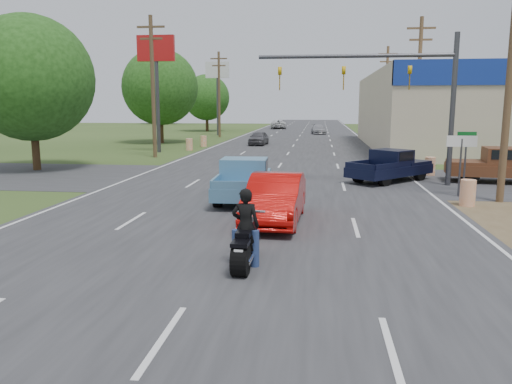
# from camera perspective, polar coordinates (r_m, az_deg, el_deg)

# --- Properties ---
(ground) EXTENTS (200.00, 200.00, 0.00)m
(ground) POSITION_cam_1_polar(r_m,az_deg,el_deg) (8.50, -10.64, -16.29)
(ground) COLOR #30431B
(ground) RESTS_ON ground
(main_road) EXTENTS (15.00, 180.00, 0.02)m
(main_road) POSITION_cam_1_polar(r_m,az_deg,el_deg) (47.45, 4.29, 5.30)
(main_road) COLOR #2D2D30
(main_road) RESTS_ON ground
(cross_road) EXTENTS (120.00, 10.00, 0.02)m
(cross_road) POSITION_cam_1_polar(r_m,az_deg,el_deg) (25.63, 1.70, 1.49)
(cross_road) COLOR #2D2D30
(cross_road) RESTS_ON ground
(utility_pole_1) EXTENTS (2.00, 0.28, 10.00)m
(utility_pole_1) POSITION_cam_1_polar(r_m,az_deg,el_deg) (21.50, 27.14, 13.03)
(utility_pole_1) COLOR #4C3823
(utility_pole_1) RESTS_ON ground
(utility_pole_2) EXTENTS (2.00, 0.28, 10.00)m
(utility_pole_2) POSITION_cam_1_polar(r_m,az_deg,el_deg) (38.92, 18.07, 11.69)
(utility_pole_2) COLOR #4C3823
(utility_pole_2) RESTS_ON ground
(utility_pole_3) EXTENTS (2.00, 0.28, 10.00)m
(utility_pole_3) POSITION_cam_1_polar(r_m,az_deg,el_deg) (56.71, 14.67, 11.11)
(utility_pole_3) COLOR #4C3823
(utility_pole_3) RESTS_ON ground
(utility_pole_5) EXTENTS (2.00, 0.28, 10.00)m
(utility_pole_5) POSITION_cam_1_polar(r_m,az_deg,el_deg) (37.25, -11.73, 12.07)
(utility_pole_5) COLOR #4C3823
(utility_pole_5) RESTS_ON ground
(utility_pole_6) EXTENTS (2.00, 0.28, 10.00)m
(utility_pole_6) POSITION_cam_1_polar(r_m,az_deg,el_deg) (60.46, -4.23, 11.30)
(utility_pole_6) COLOR #4C3823
(utility_pole_6) RESTS_ON ground
(tree_0) EXTENTS (7.14, 7.14, 8.84)m
(tree_0) POSITION_cam_1_polar(r_m,az_deg,el_deg) (31.86, -24.38, 11.74)
(tree_0) COLOR #422D19
(tree_0) RESTS_ON ground
(tree_1) EXTENTS (7.56, 7.56, 9.36)m
(tree_1) POSITION_cam_1_polar(r_m,az_deg,el_deg) (51.79, -10.92, 11.69)
(tree_1) COLOR #422D19
(tree_1) RESTS_ON ground
(tree_2) EXTENTS (6.72, 6.72, 8.32)m
(tree_2) POSITION_cam_1_polar(r_m,az_deg,el_deg) (75.12, -5.66, 10.70)
(tree_2) COLOR #422D19
(tree_2) RESTS_ON ground
(tree_5) EXTENTS (7.98, 7.98, 9.88)m
(tree_5) POSITION_cam_1_polar(r_m,az_deg,el_deg) (105.92, 22.70, 10.23)
(tree_5) COLOR #422D19
(tree_5) RESTS_ON ground
(tree_6) EXTENTS (8.82, 8.82, 10.92)m
(tree_6) POSITION_cam_1_polar(r_m,az_deg,el_deg) (107.30, -10.56, 11.13)
(tree_6) COLOR #422D19
(tree_6) RESTS_ON ground
(barrel_0) EXTENTS (0.56, 0.56, 1.00)m
(barrel_0) POSITION_cam_1_polar(r_m,az_deg,el_deg) (20.29, 23.05, -0.10)
(barrel_0) COLOR orange
(barrel_0) RESTS_ON ground
(barrel_1) EXTENTS (0.56, 0.56, 1.00)m
(barrel_1) POSITION_cam_1_polar(r_m,az_deg,el_deg) (28.56, 19.26, 2.79)
(barrel_1) COLOR orange
(barrel_1) RESTS_ON ground
(barrel_2) EXTENTS (0.56, 0.56, 1.00)m
(barrel_2) POSITION_cam_1_polar(r_m,az_deg,el_deg) (42.79, -7.63, 5.41)
(barrel_2) COLOR orange
(barrel_2) RESTS_ON ground
(barrel_3) EXTENTS (0.56, 0.56, 1.00)m
(barrel_3) POSITION_cam_1_polar(r_m,az_deg,el_deg) (46.59, -6.01, 5.79)
(barrel_3) COLOR orange
(barrel_3) RESTS_ON ground
(pole_sign_left_near) EXTENTS (3.00, 0.35, 9.20)m
(pole_sign_left_near) POSITION_cam_1_polar(r_m,az_deg,el_deg) (41.47, -11.33, 14.40)
(pole_sign_left_near) COLOR #3F3F44
(pole_sign_left_near) RESTS_ON ground
(pole_sign_left_far) EXTENTS (3.00, 0.35, 9.20)m
(pole_sign_left_far) POSITION_cam_1_polar(r_m,az_deg,el_deg) (64.65, -4.43, 12.84)
(pole_sign_left_far) COLOR #3F3F44
(pole_sign_left_far) RESTS_ON ground
(lane_sign) EXTENTS (1.20, 0.08, 2.52)m
(lane_sign) POSITION_cam_1_polar(r_m,az_deg,el_deg) (22.09, 22.40, 4.36)
(lane_sign) COLOR #3F3F44
(lane_sign) RESTS_ON ground
(street_name_sign) EXTENTS (0.80, 0.08, 2.61)m
(street_name_sign) POSITION_cam_1_polar(r_m,az_deg,el_deg) (23.71, 22.83, 3.94)
(street_name_sign) COLOR #3F3F44
(street_name_sign) RESTS_ON ground
(signal_mast) EXTENTS (9.12, 0.40, 7.00)m
(signal_mast) POSITION_cam_1_polar(r_m,az_deg,el_deg) (24.50, 15.52, 12.00)
(signal_mast) COLOR #3F3F44
(signal_mast) RESTS_ON ground
(red_convertible) EXTENTS (1.82, 4.73, 1.54)m
(red_convertible) POSITION_cam_1_polar(r_m,az_deg,el_deg) (16.03, 2.22, -0.79)
(red_convertible) COLOR #BD0C08
(red_convertible) RESTS_ON ground
(motorcycle) EXTENTS (0.72, 2.34, 1.19)m
(motorcycle) POSITION_cam_1_polar(r_m,az_deg,el_deg) (11.60, -1.25, -6.14)
(motorcycle) COLOR black
(motorcycle) RESTS_ON ground
(rider) EXTENTS (0.65, 0.44, 1.77)m
(rider) POSITION_cam_1_polar(r_m,az_deg,el_deg) (11.57, -1.20, -4.36)
(rider) COLOR black
(rider) RESTS_ON ground
(blue_pickup) EXTENTS (2.12, 5.10, 1.67)m
(blue_pickup) POSITION_cam_1_polar(r_m,az_deg,el_deg) (19.91, -1.34, 1.51)
(blue_pickup) COLOR black
(blue_pickup) RESTS_ON ground
(navy_pickup) EXTENTS (4.63, 4.74, 1.59)m
(navy_pickup) POSITION_cam_1_polar(r_m,az_deg,el_deg) (25.71, 15.22, 2.95)
(navy_pickup) COLOR black
(navy_pickup) RESTS_ON ground
(brown_pickup) EXTENTS (5.41, 2.63, 1.72)m
(brown_pickup) POSITION_cam_1_polar(r_m,az_deg,el_deg) (27.13, 26.13, 2.78)
(brown_pickup) COLOR black
(brown_pickup) RESTS_ON ground
(distant_car_grey) EXTENTS (1.79, 3.97, 1.32)m
(distant_car_grey) POSITION_cam_1_polar(r_m,az_deg,el_deg) (48.20, 0.31, 6.17)
(distant_car_grey) COLOR #504F54
(distant_car_grey) RESTS_ON ground
(distant_car_silver) EXTENTS (2.25, 4.55, 1.27)m
(distant_car_silver) POSITION_cam_1_polar(r_m,az_deg,el_deg) (67.95, 7.17, 7.13)
(distant_car_silver) COLOR #A1A0A5
(distant_car_silver) RESTS_ON ground
(distant_car_white) EXTENTS (2.92, 5.56, 1.49)m
(distant_car_white) POSITION_cam_1_polar(r_m,az_deg,el_deg) (83.33, 2.59, 7.75)
(distant_car_white) COLOR silver
(distant_car_white) RESTS_ON ground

